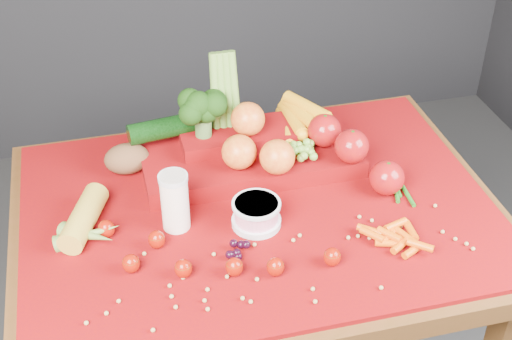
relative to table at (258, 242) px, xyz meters
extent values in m
cube|color=#3E270E|center=(0.00, 0.00, 0.07)|extent=(1.10, 0.80, 0.05)
cube|color=#3E270E|center=(-0.48, 0.33, -0.31)|extent=(0.06, 0.06, 0.70)
cube|color=#3E270E|center=(0.48, 0.33, -0.31)|extent=(0.06, 0.06, 0.70)
cube|color=#6D0603|center=(0.00, 0.00, 0.10)|extent=(1.05, 0.75, 0.01)
cylinder|color=white|center=(-0.19, -0.02, 0.18)|extent=(0.06, 0.06, 0.14)
cylinder|color=silver|center=(-0.19, -0.02, 0.24)|extent=(0.06, 0.06, 0.01)
cylinder|color=silver|center=(-0.02, -0.06, 0.11)|extent=(0.11, 0.11, 0.01)
cylinder|color=pink|center=(-0.02, -0.06, 0.14)|extent=(0.10, 0.10, 0.04)
cylinder|color=silver|center=(-0.02, -0.06, 0.16)|extent=(0.11, 0.11, 0.01)
ellipsoid|color=#8E0F00|center=(-0.24, -0.08, 0.13)|extent=(0.04, 0.04, 0.04)
cone|color=#15440C|center=(-0.24, -0.08, 0.15)|extent=(0.03, 0.03, 0.01)
ellipsoid|color=#8E0F00|center=(-0.30, -0.14, 0.13)|extent=(0.04, 0.04, 0.04)
cone|color=#15440C|center=(-0.30, -0.14, 0.15)|extent=(0.03, 0.03, 0.01)
ellipsoid|color=#8E0F00|center=(-0.20, -0.18, 0.13)|extent=(0.04, 0.04, 0.04)
cone|color=#15440C|center=(-0.20, -0.18, 0.15)|extent=(0.03, 0.03, 0.01)
ellipsoid|color=#8E0F00|center=(-0.10, -0.20, 0.13)|extent=(0.04, 0.04, 0.04)
cone|color=#15440C|center=(-0.10, -0.20, 0.15)|extent=(0.03, 0.03, 0.01)
ellipsoid|color=#8E0F00|center=(-0.02, -0.22, 0.13)|extent=(0.04, 0.04, 0.04)
cone|color=#15440C|center=(-0.02, -0.22, 0.15)|extent=(0.03, 0.03, 0.01)
ellipsoid|color=#8E0F00|center=(0.10, -0.22, 0.13)|extent=(0.04, 0.04, 0.04)
cone|color=#15440C|center=(0.10, -0.22, 0.15)|extent=(0.03, 0.03, 0.01)
ellipsoid|color=#8E0F00|center=(-0.18, 0.02, 0.13)|extent=(0.04, 0.04, 0.04)
cone|color=#15440C|center=(-0.18, 0.02, 0.15)|extent=(0.03, 0.03, 0.01)
ellipsoid|color=#8E0F00|center=(-0.34, -0.02, 0.13)|extent=(0.04, 0.04, 0.04)
cone|color=#15440C|center=(-0.34, -0.02, 0.15)|extent=(0.03, 0.03, 0.01)
cylinder|color=gold|center=(-0.38, 0.02, 0.13)|extent=(0.12, 0.19, 0.06)
ellipsoid|color=#53301A|center=(-0.27, 0.21, 0.14)|extent=(0.11, 0.08, 0.07)
cube|color=#6D0603|center=(0.02, 0.15, 0.13)|extent=(0.52, 0.22, 0.04)
cube|color=#6D0603|center=(0.00, 0.20, 0.17)|extent=(0.28, 0.12, 0.03)
sphere|color=maroon|center=(0.24, 0.06, 0.19)|extent=(0.08, 0.08, 0.08)
sphere|color=maroon|center=(0.30, -0.02, 0.15)|extent=(0.08, 0.08, 0.08)
sphere|color=maroon|center=(0.20, 0.14, 0.19)|extent=(0.08, 0.08, 0.08)
sphere|color=#B53311|center=(-0.02, 0.10, 0.19)|extent=(0.08, 0.08, 0.08)
sphere|color=#B53311|center=(0.06, 0.06, 0.19)|extent=(0.08, 0.08, 0.08)
sphere|color=#B53311|center=(0.02, 0.18, 0.23)|extent=(0.08, 0.08, 0.08)
cylinder|color=orange|center=(0.12, 0.22, 0.17)|extent=(0.06, 0.15, 0.04)
cylinder|color=orange|center=(0.14, 0.22, 0.18)|extent=(0.04, 0.15, 0.04)
cylinder|color=orange|center=(0.16, 0.22, 0.20)|extent=(0.07, 0.15, 0.04)
cylinder|color=orange|center=(0.18, 0.22, 0.21)|extent=(0.09, 0.14, 0.04)
cylinder|color=#3F662D|center=(-0.08, 0.20, 0.21)|extent=(0.04, 0.04, 0.04)
cylinder|color=olive|center=(-0.05, 0.24, 0.26)|extent=(0.03, 0.06, 0.22)
cylinder|color=olive|center=(-0.03, 0.24, 0.26)|extent=(0.02, 0.06, 0.22)
cylinder|color=olive|center=(-0.01, 0.24, 0.26)|extent=(0.02, 0.06, 0.22)
cylinder|color=olive|center=(0.00, 0.24, 0.26)|extent=(0.03, 0.06, 0.22)
cylinder|color=black|center=(-0.14, 0.24, 0.20)|extent=(0.25, 0.08, 0.05)
camera|label=1|loc=(-0.31, -1.22, 1.12)|focal=50.00mm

